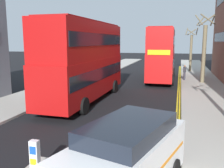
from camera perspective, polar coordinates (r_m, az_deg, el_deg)
The scene contains 11 objects.
sidewalk_right at distance 19.50m, azimuth 21.41°, elevation -3.40°, with size 4.00×80.00×0.14m, color #ADA89E.
sidewalk_left at distance 22.18m, azimuth -14.20°, elevation -1.50°, with size 4.00×80.00×0.14m, color #ADA89E.
kerb_line_outer at distance 17.44m, azimuth 15.18°, elevation -4.79°, with size 0.10×56.00×0.01m, color yellow.
kerb_line_inner at distance 17.44m, azimuth 14.66°, elevation -4.76°, with size 0.10×56.00×0.01m, color yellow.
keep_left_bollard at distance 8.59m, azimuth -17.18°, elevation -15.97°, with size 0.36×0.28×1.11m.
double_decker_bus_away at distance 17.93m, azimuth -6.18°, elevation 5.70°, with size 2.92×10.84×5.64m.
double_decker_bus_oncoming at distance 28.27m, azimuth 11.40°, elevation 7.01°, with size 2.89×10.84×5.64m.
taxi_minivan at distance 7.10m, azimuth 2.87°, elevation -17.08°, with size 3.12×5.14×2.12m.
pedestrian_far at distance 28.05m, azimuth 16.24°, elevation 2.60°, with size 0.34×0.22×1.62m.
street_tree_near at distance 36.82m, azimuth 17.58°, elevation 7.31°, with size 1.63×1.47×6.02m.
street_tree_far at distance 26.78m, azimuth 20.27°, elevation 7.23°, with size 1.98×1.99×6.81m.
Camera 1 is at (4.29, -2.91, 4.27)m, focal length 40.03 mm.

